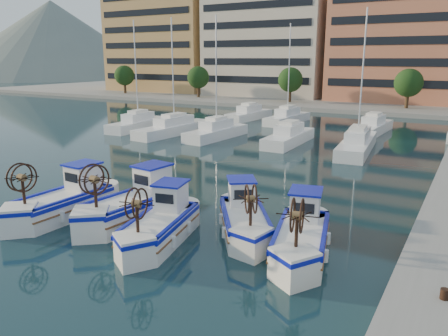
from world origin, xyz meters
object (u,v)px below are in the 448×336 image
fishing_boat_d (244,217)px  fishing_boat_e (302,235)px  fishing_boat_a (66,200)px  fishing_boat_b (135,203)px  fishing_boat_c (161,223)px

fishing_boat_d → fishing_boat_e: bearing=-48.3°
fishing_boat_a → fishing_boat_b: 3.61m
fishing_boat_b → fishing_boat_e: size_ratio=1.08×
fishing_boat_c → fishing_boat_d: size_ratio=1.05×
fishing_boat_a → fishing_boat_c: bearing=1.9°
fishing_boat_c → fishing_boat_b: bearing=140.6°
fishing_boat_b → fishing_boat_c: bearing=-20.3°
fishing_boat_a → fishing_boat_d: bearing=18.0°
fishing_boat_b → fishing_boat_d: bearing=19.1°
fishing_boat_c → fishing_boat_a: bearing=166.9°
fishing_boat_b → fishing_boat_a: bearing=-153.4°
fishing_boat_a → fishing_boat_b: bearing=22.4°
fishing_boat_a → fishing_boat_c: fishing_boat_a is taller
fishing_boat_c → fishing_boat_d: fishing_boat_c is taller
fishing_boat_a → fishing_boat_b: size_ratio=0.96×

